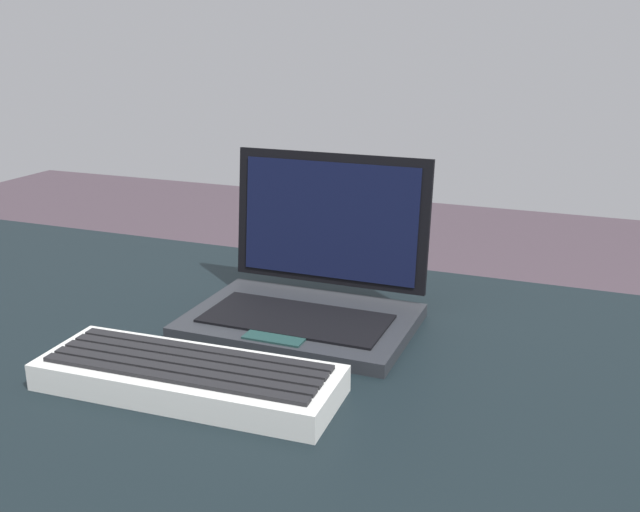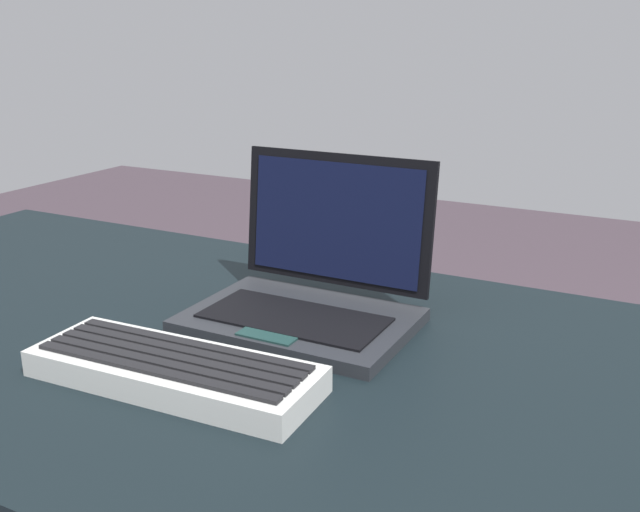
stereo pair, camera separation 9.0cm
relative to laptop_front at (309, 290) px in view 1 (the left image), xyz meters
The scene contains 3 objects.
desk 0.16m from the laptop_front, 54.58° to the right, with size 1.76×0.71×0.76m.
laptop_front is the anchor object (origin of this frame).
external_keyboard 0.23m from the laptop_front, 101.00° to the right, with size 0.32×0.12×0.03m.
Camera 1 is at (0.26, -0.70, 1.12)m, focal length 40.69 mm.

